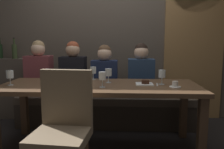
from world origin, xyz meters
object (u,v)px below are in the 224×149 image
at_px(wine_glass_near_left, 47,73).
at_px(wine_glass_far_left, 10,75).
at_px(wine_glass_end_right, 108,73).
at_px(dining_table, 99,92).
at_px(banquette_bench, 105,110).
at_px(wine_glass_far_right, 93,70).
at_px(wine_glass_end_left, 102,76).
at_px(wine_bottle_pale_label, 15,51).
at_px(fork_on_table, 157,85).
at_px(diner_bearded, 73,70).
at_px(wine_bottle_dark_red, 0,51).
at_px(diner_redhead, 39,69).
at_px(dessert_plate, 145,83).
at_px(diner_far_end, 105,72).
at_px(wine_glass_near_right, 162,74).
at_px(chair_near_side, 63,122).
at_px(espresso_cup, 175,85).
at_px(diner_near_end, 141,71).

distance_m(wine_glass_near_left, wine_glass_far_left, 0.39).
bearing_deg(wine_glass_end_right, dining_table, -125.55).
height_order(banquette_bench, wine_glass_far_right, wine_glass_far_right).
bearing_deg(wine_glass_end_left, wine_bottle_pale_label, 141.98).
relative_size(wine_glass_end_right, fork_on_table, 0.96).
bearing_deg(fork_on_table, diner_bearded, 153.96).
height_order(wine_bottle_dark_red, wine_glass_far_left, wine_bottle_dark_red).
relative_size(wine_glass_end_left, fork_on_table, 0.96).
bearing_deg(diner_bearded, diner_redhead, -179.11).
distance_m(dining_table, dessert_plate, 0.52).
distance_m(wine_bottle_dark_red, wine_glass_near_left, 1.49).
relative_size(dining_table, wine_bottle_dark_red, 6.75).
relative_size(banquette_bench, dessert_plate, 13.16).
bearing_deg(diner_far_end, diner_bearded, 175.07).
relative_size(wine_glass_near_left, wine_glass_far_left, 1.00).
height_order(dining_table, banquette_bench, dining_table).
relative_size(wine_bottle_dark_red, fork_on_table, 1.92).
bearing_deg(wine_glass_far_left, wine_glass_end_left, -3.47).
bearing_deg(wine_bottle_dark_red, banquette_bench, -11.84).
bearing_deg(wine_glass_end_right, wine_glass_near_right, -8.04).
distance_m(chair_near_side, diner_redhead, 1.63).
height_order(diner_far_end, espresso_cup, diner_far_end).
distance_m(diner_bearded, diner_far_end, 0.46).
bearing_deg(dessert_plate, dining_table, -176.96).
xyz_separation_m(chair_near_side, wine_glass_near_right, (0.92, 0.77, 0.29)).
height_order(diner_redhead, espresso_cup, diner_redhead).
bearing_deg(diner_far_end, diner_near_end, 1.67).
bearing_deg(wine_glass_far_left, wine_glass_near_left, 22.47).
xyz_separation_m(diner_near_end, wine_glass_end_right, (-0.42, -0.57, 0.06)).
bearing_deg(wine_glass_near_right, banquette_bench, 136.70).
height_order(wine_glass_end_left, dessert_plate, wine_glass_end_left).
bearing_deg(wine_bottle_dark_red, wine_bottle_pale_label, -9.73).
height_order(wine_glass_end_left, espresso_cup, wine_glass_end_left).
distance_m(banquette_bench, diner_redhead, 1.12).
bearing_deg(dining_table, wine_glass_far_right, 108.98).
relative_size(banquette_bench, wine_glass_far_right, 15.24).
distance_m(chair_near_side, wine_glass_end_right, 0.96).
distance_m(diner_redhead, fork_on_table, 1.74).
height_order(banquette_bench, chair_near_side, chair_near_side).
xyz_separation_m(banquette_bench, fork_on_table, (0.64, -0.69, 0.51)).
bearing_deg(espresso_cup, diner_near_end, 110.21).
bearing_deg(wine_glass_far_left, fork_on_table, 3.62).
bearing_deg(wine_glass_far_right, wine_glass_near_left, -151.34).
height_order(diner_redhead, diner_far_end, diner_redhead).
relative_size(dining_table, chair_near_side, 2.24).
xyz_separation_m(dining_table, wine_glass_near_right, (0.70, 0.04, 0.20)).
distance_m(wine_glass_far_right, dessert_plate, 0.70).
bearing_deg(wine_glass_far_right, wine_bottle_dark_red, 155.38).
distance_m(diner_far_end, wine_glass_far_right, 0.38).
xyz_separation_m(banquette_bench, wine_glass_end_left, (0.05, -0.85, 0.63)).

